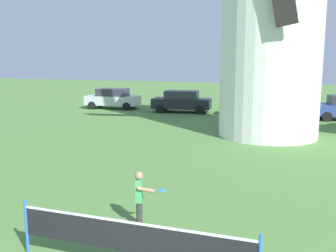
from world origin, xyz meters
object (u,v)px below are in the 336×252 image
object	(u,v)px
parked_car_silver	(113,98)
parked_car_mustard	(254,104)
parked_car_black	(182,101)
tennis_net	(131,238)
player_far	(140,195)

from	to	relation	value
parked_car_silver	parked_car_mustard	xyz separation A→B (m)	(10.90, -0.34, -0.00)
parked_car_mustard	parked_car_black	bearing A→B (deg)	179.06
tennis_net	parked_car_silver	size ratio (longest dim) A/B	1.06
tennis_net	parked_car_mustard	world-z (taller)	parked_car_mustard
tennis_net	parked_car_black	distance (m)	21.80
parked_car_silver	parked_car_black	bearing A→B (deg)	-2.60
tennis_net	parked_car_mustard	xyz separation A→B (m)	(-0.47, 20.97, 0.13)
player_far	parked_car_black	world-z (taller)	parked_car_black
parked_car_silver	parked_car_mustard	world-z (taller)	same
tennis_net	parked_car_black	bearing A→B (deg)	105.06
player_far	parked_car_black	xyz separation A→B (m)	(-5.00, 19.10, 0.08)
player_far	parked_car_mustard	bearing A→B (deg)	89.44
parked_car_black	parked_car_mustard	xyz separation A→B (m)	(5.19, -0.09, -0.00)
tennis_net	player_far	xyz separation A→B (m)	(-0.66, 1.95, 0.05)
parked_car_mustard	tennis_net	bearing A→B (deg)	-88.70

